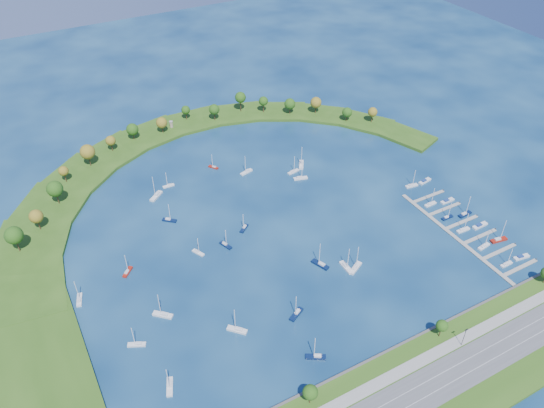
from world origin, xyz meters
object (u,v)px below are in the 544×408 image
moored_boat_19 (296,314)px  moored_boat_11 (237,329)px  moored_boat_17 (346,267)px  docked_boat_10 (412,185)px  moored_boat_14 (226,245)px  moored_boat_16 (301,164)px  moored_boat_15 (137,344)px  moored_boat_9 (198,252)px  moored_boat_10 (300,178)px  docked_boat_2 (484,246)px  docked_boat_9 (447,201)px  docked_boat_6 (447,217)px  moored_boat_7 (355,267)px  dock_system (464,232)px  docked_boat_7 (465,214)px  docked_boat_5 (480,226)px  moored_boat_1 (156,195)px  moored_boat_8 (293,171)px  moored_boat_4 (320,264)px  moored_boat_21 (169,220)px  moored_boat_6 (244,228)px  docked_boat_3 (499,239)px  moored_boat_3 (127,271)px  docked_boat_1 (521,257)px  harbor_tower (171,124)px  docked_boat_0 (506,264)px  moored_boat_20 (163,314)px  moored_boat_12 (316,356)px  moored_boat_13 (213,167)px  docked_boat_8 (430,204)px  moored_boat_5 (170,386)px  moored_boat_2 (79,299)px  docked_boat_4 (463,230)px  moored_boat_18 (246,171)px

moored_boat_19 → moored_boat_11: bearing=-37.9°
moored_boat_17 → docked_boat_10: size_ratio=1.18×
moored_boat_14 → moored_boat_16: bearing=102.2°
moored_boat_15 → docked_boat_10: docked_boat_10 is taller
moored_boat_9 → moored_boat_10: bearing=85.6°
docked_boat_2 → docked_boat_9: 39.17m
docked_boat_6 → docked_boat_9: docked_boat_6 is taller
moored_boat_11 → moored_boat_7: bearing=-128.0°
dock_system → moored_boat_17: size_ratio=6.04×
docked_boat_7 → docked_boat_6: bearing=162.7°
moored_boat_14 → docked_boat_5: size_ratio=1.17×
moored_boat_19 → docked_boat_2: bearing=147.7°
moored_boat_1 → docked_boat_6: bearing=104.5°
moored_boat_8 → moored_boat_4: bearing=-120.4°
moored_boat_7 → moored_boat_21: bearing=103.0°
moored_boat_7 → docked_boat_5: bearing=-31.8°
moored_boat_6 → docked_boat_3: bearing=108.3°
moored_boat_9 → moored_boat_19: moored_boat_19 is taller
moored_boat_3 → moored_boat_10: moored_boat_10 is taller
moored_boat_6 → docked_boat_1: moored_boat_6 is taller
harbor_tower → moored_boat_14: size_ratio=0.41×
moored_boat_21 → docked_boat_0: 175.10m
docked_boat_3 → docked_boat_6: size_ratio=1.29×
moored_boat_4 → moored_boat_20: size_ratio=1.02×
dock_system → moored_boat_17: bearing=173.5°
moored_boat_15 → moored_boat_17: (104.24, -4.55, 0.07)m
moored_boat_10 → docked_boat_0: bearing=-49.4°
moored_boat_9 → docked_boat_2: (130.43, -66.23, 0.03)m
harbor_tower → moored_boat_12: 206.05m
moored_boat_13 → docked_boat_2: size_ratio=0.85×
moored_boat_4 → moored_boat_10: bearing=-44.7°
moored_boat_1 → moored_boat_4: (52.48, -92.61, -0.03)m
docked_boat_1 → docked_boat_8: (-10.44, 54.96, 0.23)m
moored_boat_5 → moored_boat_9: (39.35, 66.03, -0.06)m
moored_boat_16 → docked_boat_3: (53.69, -109.57, -0.01)m
moored_boat_13 → docked_boat_3: size_ratio=0.71×
moored_boat_2 → moored_boat_11: 75.52m
moored_boat_15 → docked_boat_4: docked_boat_4 is taller
moored_boat_15 → moored_boat_16: moored_boat_16 is taller
moored_boat_18 → moored_boat_20: 117.23m
moored_boat_8 → docked_boat_6: size_ratio=1.08×
moored_boat_3 → moored_boat_17: moored_boat_17 is taller
moored_boat_13 → moored_boat_20: size_ratio=0.72×
moored_boat_1 → docked_boat_10: moored_boat_1 is taller
moored_boat_4 → docked_boat_3: moored_boat_4 is taller
docked_boat_0 → docked_boat_1: 10.44m
moored_boat_6 → docked_boat_10: 104.79m
moored_boat_4 → moored_boat_5: moored_boat_4 is taller
moored_boat_5 → moored_boat_10: size_ratio=1.01×
moored_boat_16 → moored_boat_17: size_ratio=1.02×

